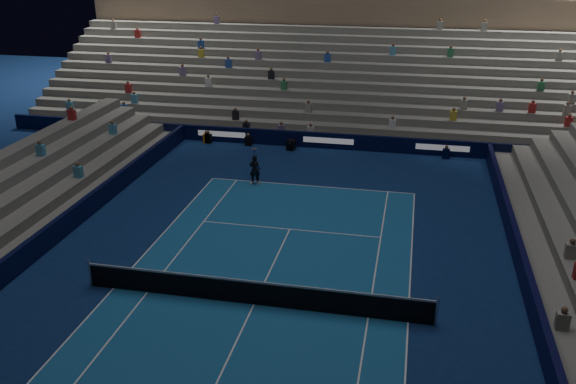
# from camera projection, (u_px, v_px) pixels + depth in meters

# --- Properties ---
(ground) EXTENTS (90.00, 90.00, 0.00)m
(ground) POSITION_uv_depth(u_px,v_px,m) (254.00, 305.00, 22.25)
(ground) COLOR navy
(ground) RESTS_ON ground
(court_surface) EXTENTS (10.97, 23.77, 0.01)m
(court_surface) POSITION_uv_depth(u_px,v_px,m) (254.00, 304.00, 22.25)
(court_surface) COLOR #1A5792
(court_surface) RESTS_ON ground
(sponsor_barrier_far) EXTENTS (44.00, 0.25, 1.00)m
(sponsor_barrier_far) POSITION_uv_depth(u_px,v_px,m) (329.00, 141.00, 38.83)
(sponsor_barrier_far) COLOR black
(sponsor_barrier_far) RESTS_ON ground
(sponsor_barrier_east) EXTENTS (0.25, 37.00, 1.00)m
(sponsor_barrier_east) POSITION_uv_depth(u_px,v_px,m) (539.00, 325.00, 20.22)
(sponsor_barrier_east) COLOR #080933
(sponsor_barrier_east) RESTS_ON ground
(sponsor_barrier_west) EXTENTS (0.25, 37.00, 1.00)m
(sponsor_barrier_west) POSITION_uv_depth(u_px,v_px,m) (12.00, 266.00, 23.90)
(sponsor_barrier_west) COLOR black
(sponsor_barrier_west) RESTS_ON ground
(grandstand_main) EXTENTS (44.00, 15.20, 11.20)m
(grandstand_main) POSITION_uv_depth(u_px,v_px,m) (348.00, 67.00, 46.26)
(grandstand_main) COLOR slate
(grandstand_main) RESTS_ON ground
(tennis_net) EXTENTS (12.90, 0.10, 1.10)m
(tennis_net) POSITION_uv_depth(u_px,v_px,m) (254.00, 292.00, 22.06)
(tennis_net) COLOR #B2B2B7
(tennis_net) RESTS_ON ground
(tennis_player) EXTENTS (0.62, 0.43, 1.63)m
(tennis_player) POSITION_uv_depth(u_px,v_px,m) (255.00, 170.00, 32.99)
(tennis_player) COLOR black
(tennis_player) RESTS_ON ground
(broadcast_camera) EXTENTS (0.57, 0.98, 0.64)m
(broadcast_camera) POSITION_uv_depth(u_px,v_px,m) (291.00, 145.00, 38.65)
(broadcast_camera) COLOR black
(broadcast_camera) RESTS_ON ground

